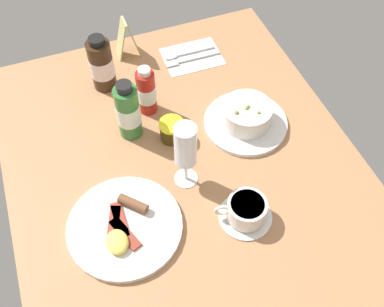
# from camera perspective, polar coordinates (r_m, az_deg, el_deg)

# --- Properties ---
(ground_plane) EXTENTS (1.10, 0.84, 0.03)m
(ground_plane) POSITION_cam_1_polar(r_m,az_deg,el_deg) (1.09, -0.25, -3.46)
(ground_plane) COLOR #A8754C
(porridge_bowl) EXTENTS (0.22, 0.22, 0.07)m
(porridge_bowl) POSITION_cam_1_polar(r_m,az_deg,el_deg) (1.16, 6.91, 4.66)
(porridge_bowl) COLOR silver
(porridge_bowl) RESTS_ON ground_plane
(cutlery_setting) EXTENTS (0.13, 0.17, 0.01)m
(cutlery_setting) POSITION_cam_1_polar(r_m,az_deg,el_deg) (1.35, -0.19, 12.23)
(cutlery_setting) COLOR silver
(cutlery_setting) RESTS_ON ground_plane
(coffee_cup) EXTENTS (0.12, 0.13, 0.06)m
(coffee_cup) POSITION_cam_1_polar(r_m,az_deg,el_deg) (1.00, 6.86, -7.20)
(coffee_cup) COLOR silver
(coffee_cup) RESTS_ON ground_plane
(wine_glass) EXTENTS (0.06, 0.06, 0.19)m
(wine_glass) POSITION_cam_1_polar(r_m,az_deg,el_deg) (0.97, -0.80, 0.65)
(wine_glass) COLOR white
(wine_glass) RESTS_ON ground_plane
(jam_jar) EXTENTS (0.06, 0.06, 0.06)m
(jam_jar) POSITION_cam_1_polar(r_m,az_deg,el_deg) (1.13, -2.40, 3.02)
(jam_jar) COLOR #3A310D
(jam_jar) RESTS_ON ground_plane
(sauce_bottle_red) EXTENTS (0.05, 0.05, 0.14)m
(sauce_bottle_red) POSITION_cam_1_polar(r_m,az_deg,el_deg) (1.17, -5.79, 7.81)
(sauce_bottle_red) COLOR #B21E19
(sauce_bottle_red) RESTS_ON ground_plane
(sauce_bottle_green) EXTENTS (0.06, 0.06, 0.17)m
(sauce_bottle_green) POSITION_cam_1_polar(r_m,az_deg,el_deg) (1.11, -8.10, 5.28)
(sauce_bottle_green) COLOR #337233
(sauce_bottle_green) RESTS_ON ground_plane
(sauce_bottle_brown) EXTENTS (0.07, 0.07, 0.16)m
(sauce_bottle_brown) POSITION_cam_1_polar(r_m,az_deg,el_deg) (1.24, -11.40, 10.98)
(sauce_bottle_brown) COLOR #382314
(sauce_bottle_brown) RESTS_ON ground_plane
(breakfast_plate) EXTENTS (0.25, 0.25, 0.04)m
(breakfast_plate) POSITION_cam_1_polar(r_m,az_deg,el_deg) (1.01, -8.57, -9.18)
(breakfast_plate) COLOR silver
(breakfast_plate) RESTS_ON ground_plane
(menu_card) EXTENTS (0.05, 0.06, 0.12)m
(menu_card) POSITION_cam_1_polar(r_m,az_deg,el_deg) (1.34, -8.38, 14.30)
(menu_card) COLOR tan
(menu_card) RESTS_ON ground_plane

